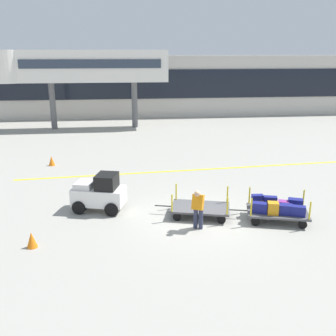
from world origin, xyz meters
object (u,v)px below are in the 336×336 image
at_px(baggage_tug, 100,193).
at_px(safety_cone_far, 32,240).
at_px(safety_cone_near, 52,161).
at_px(baggage_cart_middle, 278,208).
at_px(baggage_cart_lead, 200,208).
at_px(baggage_handler, 198,207).

height_order(baggage_tug, safety_cone_far, baggage_tug).
bearing_deg(safety_cone_near, baggage_cart_middle, -41.66).
relative_size(baggage_tug, baggage_cart_lead, 0.75).
bearing_deg(safety_cone_far, baggage_cart_middle, 7.11).
bearing_deg(safety_cone_near, baggage_tug, -66.05).
bearing_deg(baggage_cart_lead, baggage_cart_middle, -15.24).
distance_m(baggage_cart_lead, safety_cone_far, 6.42).
height_order(baggage_cart_lead, baggage_cart_middle, same).
height_order(baggage_tug, baggage_handler, baggage_tug).
height_order(baggage_handler, safety_cone_near, baggage_handler).
xyz_separation_m(baggage_cart_lead, baggage_cart_middle, (2.90, -0.79, 0.16)).
height_order(baggage_cart_lead, baggage_handler, baggage_handler).
bearing_deg(baggage_tug, baggage_handler, -31.56).
bearing_deg(baggage_cart_middle, baggage_cart_lead, 164.76).
bearing_deg(baggage_handler, baggage_cart_lead, 74.57).
height_order(baggage_cart_middle, safety_cone_far, baggage_cart_middle).
height_order(safety_cone_near, safety_cone_far, same).
xyz_separation_m(baggage_cart_middle, safety_cone_near, (-10.05, 8.94, -0.23)).
bearing_deg(baggage_handler, safety_cone_near, 126.20).
distance_m(baggage_tug, safety_cone_near, 7.74).
distance_m(baggage_handler, safety_cone_far, 5.88).
height_order(baggage_tug, baggage_cart_lead, baggage_tug).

